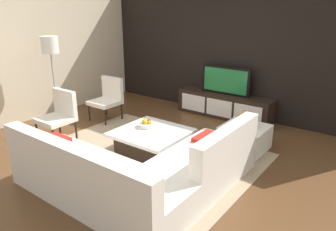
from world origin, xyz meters
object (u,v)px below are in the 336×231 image
floor_lamp (50,51)px  accent_chair_far (108,96)px  television (226,80)px  accent_chair_near (60,112)px  sectional_couch (140,172)px  coffee_table (152,141)px  fruit_bowl (147,124)px  ottoman (244,138)px  decorative_ball (246,118)px  media_console (224,105)px

floor_lamp → accent_chair_far: size_ratio=1.97×
television → accent_chair_near: size_ratio=1.24×
accent_chair_far → floor_lamp: bearing=-123.0°
sectional_couch → floor_lamp: size_ratio=1.42×
television → coffee_table: size_ratio=1.00×
sectional_couch → fruit_bowl: 1.35m
floor_lamp → sectional_couch: bearing=-17.3°
accent_chair_far → television: bearing=47.7°
sectional_couch → television: bearing=99.0°
ottoman → television: bearing=129.2°
accent_chair_near → decorative_ball: 3.20m
ottoman → fruit_bowl: 1.63m
television → accent_chair_far: television is taller
media_console → coffee_table: (-0.10, -2.30, -0.05)m
media_console → ottoman: 1.63m
accent_chair_near → fruit_bowl: accent_chair_near is taller
television → coffee_table: 2.37m
television → sectional_couch: size_ratio=0.44×
television → decorative_ball: size_ratio=3.92×
television → ottoman: size_ratio=1.54×
coffee_table → ottoman: (1.13, 1.04, -0.00)m
accent_chair_near → media_console: bearing=63.8°
television → sectional_couch: 3.36m
media_console → floor_lamp: size_ratio=1.19×
floor_lamp → ottoman: floor_lamp is taller
floor_lamp → fruit_bowl: 2.48m
fruit_bowl → accent_chair_far: bearing=157.8°
media_console → floor_lamp: floor_lamp is taller
media_console → accent_chair_near: (-1.78, -2.79, 0.24)m
ottoman → accent_chair_far: 2.92m
fruit_bowl → accent_chair_far: accent_chair_far is taller
accent_chair_near → fruit_bowl: 1.61m
fruit_bowl → decorative_ball: size_ratio=1.02×
accent_chair_far → media_console: bearing=47.7°
accent_chair_near → ottoman: (2.81, 1.53, -0.29)m
media_console → sectional_couch: (0.52, -3.28, 0.04)m
ottoman → accent_chair_near: bearing=-151.5°
media_console → accent_chair_far: accent_chair_far is taller
ottoman → fruit_bowl: (-1.31, -0.94, 0.23)m
decorative_ball → media_console: bearing=129.2°
television → fruit_bowl: 2.25m
coffee_table → television: bearing=87.5°
television → accent_chair_far: 2.45m
coffee_table → decorative_ball: decorative_ball is taller
sectional_couch → accent_chair_near: bearing=167.9°
media_console → coffee_table: 2.30m
accent_chair_near → coffee_table: bearing=22.6°
coffee_table → floor_lamp: floor_lamp is taller
media_console → coffee_table: media_console is taller
sectional_couch → accent_chair_near: (-2.30, 0.49, 0.20)m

